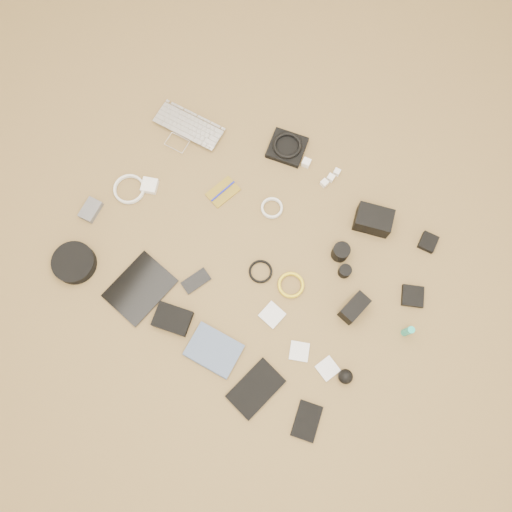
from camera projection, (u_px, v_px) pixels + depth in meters
The scene contains 34 objects.
room_shell at pixel (230, 60), 0.86m from camera, with size 4.04×4.04×2.58m.
laptop at pixel (184, 134), 2.20m from camera, with size 0.31×0.21×0.02m, color silver.
headphone_pouch at pixel (287, 148), 2.18m from camera, with size 0.15×0.14×0.03m, color black.
headphones at pixel (287, 145), 2.16m from camera, with size 0.13×0.13×0.02m, color black.
charger_a at pixel (306, 163), 2.16m from camera, with size 0.03×0.03×0.03m, color white.
charger_b at pixel (337, 172), 2.15m from camera, with size 0.03×0.03×0.02m, color white.
charger_c at pixel (324, 183), 2.14m from camera, with size 0.03×0.03×0.03m, color white.
charger_d at pixel (331, 178), 2.15m from camera, with size 0.03×0.03×0.03m, color white.
dslr_camera at pixel (373, 220), 2.06m from camera, with size 0.15×0.10×0.08m, color black.
lens_pouch at pixel (428, 242), 2.07m from camera, with size 0.07×0.07×0.03m, color black.
notebook_olive at pixel (223, 192), 2.14m from camera, with size 0.08×0.13×0.01m, color olive.
pen_blue at pixel (223, 191), 2.13m from camera, with size 0.01×0.01×0.13m, color #141AA5.
cable_white_a at pixel (272, 208), 2.12m from camera, with size 0.09×0.09×0.01m, color silver.
lens_a at pixel (341, 252), 2.03m from camera, with size 0.07×0.07×0.08m, color black.
lens_b at pixel (345, 271), 2.02m from camera, with size 0.05×0.05×0.05m, color black.
card_reader at pixel (413, 296), 2.01m from camera, with size 0.09×0.09×0.02m, color black.
power_brick at pixel (150, 186), 2.14m from camera, with size 0.06×0.06×0.03m, color white.
cable_white_b at pixel (130, 190), 2.14m from camera, with size 0.14×0.14×0.01m, color silver.
cable_black at pixel (261, 272), 2.04m from camera, with size 0.10×0.10×0.01m, color black.
cable_yellow at pixel (291, 285), 2.03m from camera, with size 0.11×0.11×0.01m, color yellow.
flash at pixel (354, 308), 1.96m from camera, with size 0.06×0.12×0.09m, color black.
lens_cleaner at pixel (408, 331), 1.93m from camera, with size 0.03×0.03×0.10m, color #1BB29D.
battery_charger at pixel (91, 210), 2.11m from camera, with size 0.06×0.10×0.03m, color #57585C.
tablet at pixel (140, 288), 2.02m from camera, with size 0.20×0.25×0.01m, color black.
phone at pixel (196, 281), 2.03m from camera, with size 0.06×0.11×0.01m, color black.
filter_case_left at pixel (272, 315), 1.99m from camera, with size 0.08×0.08×0.01m, color silver.
filter_case_mid at pixel (299, 351), 1.96m from camera, with size 0.07×0.07×0.01m, color silver.
filter_case_right at pixel (328, 368), 1.94m from camera, with size 0.07×0.07×0.01m, color silver.
air_blower at pixel (345, 377), 1.91m from camera, with size 0.06×0.06×0.06m, color black.
headphone_case at pixel (74, 263), 2.03m from camera, with size 0.17×0.17×0.05m, color black.
drive_case at pixel (173, 319), 1.98m from camera, with size 0.14×0.10×0.04m, color black.
paperback at pixel (204, 367), 1.94m from camera, with size 0.15×0.20×0.02m, color #485A7A.
notebook_black_a at pixel (256, 389), 1.92m from camera, with size 0.13×0.21×0.01m, color black.
notebook_black_b at pixel (307, 421), 1.89m from camera, with size 0.09×0.14×0.01m, color black.
Camera 1 is at (0.34, -0.45, 1.99)m, focal length 35.00 mm.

